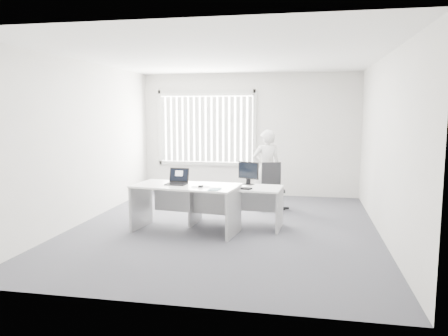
% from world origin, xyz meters
% --- Properties ---
extents(ground, '(6.00, 6.00, 0.00)m').
position_xyz_m(ground, '(0.00, 0.00, 0.00)').
color(ground, '#4D4D54').
rests_on(ground, ground).
extents(wall_back, '(5.00, 0.02, 2.80)m').
position_xyz_m(wall_back, '(0.00, 3.00, 1.40)').
color(wall_back, silver).
rests_on(wall_back, ground).
extents(wall_front, '(5.00, 0.02, 2.80)m').
position_xyz_m(wall_front, '(0.00, -3.00, 1.40)').
color(wall_front, silver).
rests_on(wall_front, ground).
extents(wall_left, '(0.02, 6.00, 2.80)m').
position_xyz_m(wall_left, '(-2.50, 0.00, 1.40)').
color(wall_left, silver).
rests_on(wall_left, ground).
extents(wall_right, '(0.02, 6.00, 2.80)m').
position_xyz_m(wall_right, '(2.50, 0.00, 1.40)').
color(wall_right, silver).
rests_on(wall_right, ground).
extents(ceiling, '(5.00, 6.00, 0.02)m').
position_xyz_m(ceiling, '(0.00, 0.00, 2.80)').
color(ceiling, white).
rests_on(ceiling, wall_back).
extents(window, '(2.32, 0.06, 1.76)m').
position_xyz_m(window, '(-1.00, 2.96, 1.55)').
color(window, '#B5B5B1').
rests_on(window, wall_back).
extents(blinds, '(2.20, 0.10, 1.50)m').
position_xyz_m(blinds, '(-1.00, 2.90, 1.52)').
color(blinds, silver).
rests_on(blinds, wall_back).
extents(desk_near, '(1.76, 1.00, 0.76)m').
position_xyz_m(desk_near, '(-0.58, -0.33, 0.55)').
color(desk_near, white).
rests_on(desk_near, ground).
extents(desk_far, '(1.55, 0.81, 0.69)m').
position_xyz_m(desk_far, '(0.18, 0.13, 0.49)').
color(desk_far, white).
rests_on(desk_far, ground).
extents(office_chair, '(0.65, 0.65, 0.93)m').
position_xyz_m(office_chair, '(0.68, 1.49, 0.29)').
color(office_chair, black).
rests_on(office_chair, ground).
extents(person, '(0.67, 0.55, 1.57)m').
position_xyz_m(person, '(0.53, 1.79, 0.79)').
color(person, silver).
rests_on(person, ground).
extents(laptop, '(0.35, 0.31, 0.26)m').
position_xyz_m(laptop, '(-0.74, -0.32, 0.89)').
color(laptop, black).
rests_on(laptop, desk_near).
extents(paper_sheet, '(0.32, 0.26, 0.00)m').
position_xyz_m(paper_sheet, '(-0.29, -0.48, 0.76)').
color(paper_sheet, white).
rests_on(paper_sheet, desk_near).
extents(mouse, '(0.06, 0.10, 0.04)m').
position_xyz_m(mouse, '(-0.29, -0.49, 0.78)').
color(mouse, '#B5B5B8').
rests_on(mouse, paper_sheet).
extents(booklet, '(0.17, 0.23, 0.01)m').
position_xyz_m(booklet, '(-0.03, -0.65, 0.77)').
color(booklet, white).
rests_on(booklet, desk_near).
extents(keyboard, '(0.44, 0.26, 0.02)m').
position_xyz_m(keyboard, '(0.26, -0.07, 0.70)').
color(keyboard, black).
rests_on(keyboard, desk_far).
extents(monitor, '(0.41, 0.27, 0.39)m').
position_xyz_m(monitor, '(0.35, 0.36, 0.88)').
color(monitor, black).
rests_on(monitor, desk_far).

